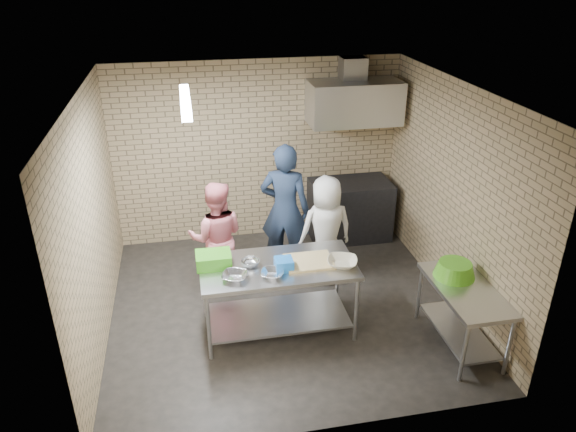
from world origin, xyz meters
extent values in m
plane|color=black|center=(0.00, 0.00, 0.00)|extent=(4.20, 4.20, 0.00)
plane|color=black|center=(0.00, 0.00, 2.70)|extent=(4.20, 4.20, 0.00)
cube|color=tan|center=(0.00, 2.00, 1.35)|extent=(4.20, 0.06, 2.70)
cube|color=tan|center=(0.00, -2.00, 1.35)|extent=(4.20, 0.06, 2.70)
cube|color=tan|center=(-2.10, 0.00, 1.35)|extent=(0.06, 4.00, 2.70)
cube|color=tan|center=(2.10, 0.00, 1.35)|extent=(0.06, 4.00, 2.70)
cube|color=#BABCC1|center=(-0.14, -0.43, 0.43)|extent=(1.73, 0.87, 0.87)
cube|color=silver|center=(1.80, -1.10, 0.38)|extent=(0.60, 1.20, 0.75)
cube|color=black|center=(1.35, 1.65, 0.45)|extent=(1.20, 0.70, 0.90)
cube|color=silver|center=(1.35, 1.70, 2.10)|extent=(1.30, 0.60, 0.60)
cube|color=#A5A8AD|center=(1.35, 1.85, 2.55)|extent=(0.35, 0.30, 0.30)
cube|color=#3F2B19|center=(1.65, 1.89, 1.92)|extent=(0.80, 0.20, 0.04)
cube|color=white|center=(-1.00, 0.00, 2.64)|extent=(0.10, 1.25, 0.08)
cube|color=#36941B|center=(-0.84, -0.31, 0.94)|extent=(0.39, 0.29, 0.15)
cube|color=blue|center=(-0.09, -0.53, 0.93)|extent=(0.19, 0.19, 0.13)
cube|color=#DABF7D|center=(0.21, -0.45, 0.88)|extent=(0.53, 0.40, 0.03)
imported|color=#B5B7BD|center=(-0.64, -0.63, 0.90)|extent=(0.34, 0.34, 0.07)
imported|color=#B8BBBF|center=(-0.44, -0.38, 0.90)|extent=(0.26, 0.26, 0.06)
imported|color=silver|center=(-0.24, -0.65, 0.90)|extent=(0.32, 0.32, 0.06)
imported|color=beige|center=(0.56, -0.58, 0.91)|extent=(0.42, 0.42, 0.08)
cylinder|color=#B22619|center=(1.40, 1.89, 2.03)|extent=(0.07, 0.07, 0.18)
cylinder|color=green|center=(1.80, 1.89, 2.02)|extent=(0.06, 0.06, 0.15)
imported|color=black|center=(0.19, 0.87, 0.92)|extent=(0.78, 0.65, 1.83)
imported|color=#E27883|center=(-0.75, 0.56, 0.75)|extent=(0.80, 0.66, 1.50)
imported|color=white|center=(0.67, 0.52, 0.74)|extent=(0.76, 0.54, 1.48)
camera|label=1|loc=(-1.02, -5.51, 3.98)|focal=33.59mm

